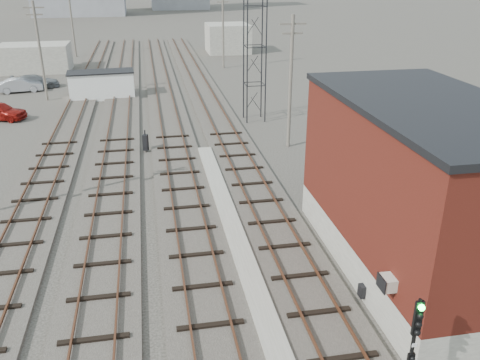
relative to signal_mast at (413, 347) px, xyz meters
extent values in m
plane|color=#282621|center=(-3.70, 54.86, -2.13)|extent=(320.00, 320.00, 0.00)
cube|color=#332D28|center=(-1.20, 33.86, -2.03)|extent=(3.20, 90.00, 0.20)
cube|color=#4C2816|center=(-1.92, 33.86, -1.80)|extent=(0.07, 90.00, 0.12)
cube|color=#4C2816|center=(-0.48, 33.86, -1.80)|extent=(0.07, 90.00, 0.12)
cube|color=#332D28|center=(-5.20, 33.86, -2.03)|extent=(3.20, 90.00, 0.20)
cube|color=#4C2816|center=(-5.92, 33.86, -1.80)|extent=(0.07, 90.00, 0.12)
cube|color=#4C2816|center=(-4.48, 33.86, -1.80)|extent=(0.07, 90.00, 0.12)
cube|color=#332D28|center=(-9.20, 33.86, -2.03)|extent=(3.20, 90.00, 0.20)
cube|color=#4C2816|center=(-9.92, 33.86, -1.80)|extent=(0.07, 90.00, 0.12)
cube|color=#4C2816|center=(-8.48, 33.86, -1.80)|extent=(0.07, 90.00, 0.12)
cube|color=#332D28|center=(-13.20, 33.86, -2.03)|extent=(3.20, 90.00, 0.20)
cube|color=#4C2816|center=(-13.92, 33.86, -1.80)|extent=(0.07, 90.00, 0.12)
cube|color=#4C2816|center=(-12.48, 33.86, -1.80)|extent=(0.07, 90.00, 0.12)
cube|color=gray|center=(-3.20, 8.86, -2.00)|extent=(0.90, 28.00, 0.26)
cube|color=gray|center=(3.80, 6.86, -1.38)|extent=(6.00, 12.00, 1.50)
cube|color=#511813|center=(3.80, 6.86, 2.12)|extent=(6.00, 12.00, 5.50)
cube|color=black|center=(3.80, 6.86, 4.97)|extent=(6.20, 12.20, 0.25)
cube|color=beige|center=(0.58, 2.86, 0.12)|extent=(0.45, 0.62, 0.45)
cube|color=black|center=(0.70, 4.86, -1.63)|extent=(0.20, 0.35, 0.50)
cylinder|color=black|center=(1.05, 29.11, 5.37)|extent=(0.10, 0.10, 15.00)
cylinder|color=black|center=(2.55, 29.11, 5.37)|extent=(0.10, 0.10, 15.00)
cylinder|color=black|center=(1.05, 30.61, 5.37)|extent=(0.10, 0.10, 15.00)
cylinder|color=black|center=(2.55, 30.61, 5.37)|extent=(0.10, 0.10, 15.00)
cylinder|color=#595147|center=(-16.20, 39.86, 2.37)|extent=(0.24, 0.24, 9.00)
cube|color=#595147|center=(-16.20, 39.86, 6.27)|extent=(1.80, 0.12, 0.12)
cube|color=#595147|center=(-16.20, 39.86, 5.67)|extent=(1.40, 0.12, 0.12)
cylinder|color=#595147|center=(-16.20, 64.86, 2.37)|extent=(0.24, 0.24, 9.00)
cylinder|color=#595147|center=(2.80, 22.86, 2.37)|extent=(0.24, 0.24, 9.00)
cube|color=#595147|center=(2.80, 22.86, 6.27)|extent=(1.80, 0.12, 0.12)
cube|color=#595147|center=(2.80, 22.86, 5.67)|extent=(1.40, 0.12, 0.12)
cylinder|color=#595147|center=(2.80, 52.86, 2.37)|extent=(0.24, 0.24, 9.00)
cube|color=#595147|center=(2.80, 52.86, 5.67)|extent=(1.40, 0.12, 0.12)
cube|color=gray|center=(-19.70, 54.86, -0.53)|extent=(8.00, 5.00, 3.20)
cube|color=gray|center=(5.30, 64.86, -0.13)|extent=(6.00, 6.00, 4.00)
cylinder|color=black|center=(0.00, 0.03, -0.28)|extent=(0.11, 0.11, 3.71)
cube|color=black|center=(0.00, 0.01, 0.98)|extent=(0.24, 0.10, 1.11)
sphere|color=#0CE533|center=(0.00, -0.08, 1.39)|extent=(0.19, 0.19, 0.19)
sphere|color=black|center=(0.00, -0.08, 1.11)|extent=(0.19, 0.19, 0.19)
sphere|color=black|center=(0.00, -0.08, 0.84)|extent=(0.19, 0.19, 0.19)
sphere|color=black|center=(0.00, -0.08, 0.56)|extent=(0.19, 0.19, 0.19)
cube|color=white|center=(0.00, -0.05, 0.09)|extent=(0.15, 0.02, 0.11)
cube|color=black|center=(-7.17, 23.57, -1.46)|extent=(0.43, 0.43, 1.11)
cylinder|color=black|center=(-7.17, 23.57, -0.74)|extent=(0.09, 0.09, 0.33)
cube|color=white|center=(-11.05, 39.78, -0.89)|extent=(6.13, 2.92, 2.49)
cube|color=black|center=(-11.05, 39.78, 0.41)|extent=(6.35, 3.13, 0.12)
imported|color=#A2A4AA|center=(-19.34, 43.87, -1.43)|extent=(4.42, 2.15, 1.40)
imported|color=slate|center=(-18.20, 45.50, -1.45)|extent=(4.94, 2.60, 1.37)
camera|label=1|loc=(-6.81, -10.14, 9.87)|focal=38.00mm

